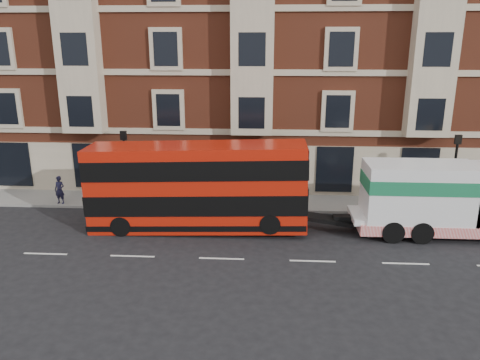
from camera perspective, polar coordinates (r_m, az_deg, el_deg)
name	(u,v)px	position (r m, az deg, el deg)	size (l,w,h in m)	color
ground	(222,259)	(20.96, -2.27, -9.56)	(120.00, 120.00, 0.00)	black
sidewalk	(234,202)	(27.84, -0.75, -2.64)	(90.00, 3.00, 0.15)	slate
victorian_terrace	(249,29)	(33.77, 1.06, 17.96)	(45.00, 12.00, 20.40)	brown
lamp_post_west	(125,163)	(26.97, -13.80, 2.01)	(0.35, 0.15, 4.35)	black
lamp_post_east	(454,168)	(27.66, 24.66, 1.32)	(0.35, 0.15, 4.35)	black
double_decker_bus	(197,186)	(23.40, -5.25, -0.68)	(10.83, 2.49, 4.38)	#B91A0A
tow_truck	(443,198)	(24.79, 23.54, -2.02)	(8.67, 2.56, 3.61)	white
pedestrian	(60,190)	(29.00, -21.13, -1.14)	(0.60, 0.39, 1.64)	#1A1932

